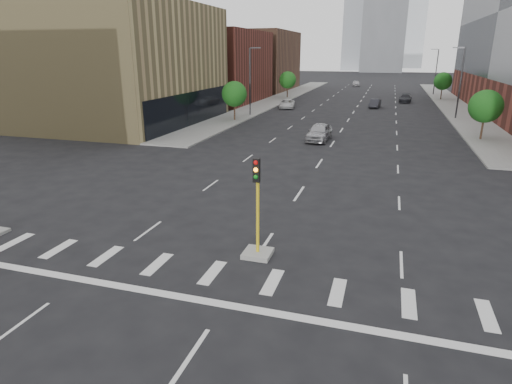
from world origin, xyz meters
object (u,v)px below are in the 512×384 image
at_px(car_far_left, 287,104).
at_px(car_mid_right, 375,104).
at_px(car_deep_right, 405,98).
at_px(car_distant, 356,83).
at_px(car_near_left, 319,132).
at_px(median_traffic_signal, 257,235).

bearing_deg(car_far_left, car_mid_right, 9.29).
height_order(car_deep_right, car_distant, car_distant).
relative_size(car_near_left, car_mid_right, 1.23).
bearing_deg(car_near_left, car_far_left, 113.04).
relative_size(car_mid_right, car_distant, 0.96).
height_order(car_mid_right, car_far_left, car_far_left).
bearing_deg(car_near_left, car_distant, 94.66).
distance_m(car_near_left, car_distant, 74.43).
distance_m(median_traffic_signal, car_deep_right, 65.54).
bearing_deg(car_mid_right, car_far_left, -156.19).
bearing_deg(median_traffic_signal, car_distant, 92.12).
relative_size(median_traffic_signal, car_mid_right, 1.08).
relative_size(car_mid_right, car_far_left, 0.83).
bearing_deg(car_mid_right, car_near_left, -93.19).
distance_m(median_traffic_signal, car_distant, 100.73).
relative_size(median_traffic_signal, car_distant, 1.03).
bearing_deg(car_mid_right, car_distant, 103.39).
height_order(car_near_left, car_deep_right, car_near_left).
relative_size(car_near_left, car_distant, 1.18).
bearing_deg(car_deep_right, car_distant, 111.95).
distance_m(car_mid_right, car_distant, 45.78).
height_order(car_far_left, car_distant, car_distant).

